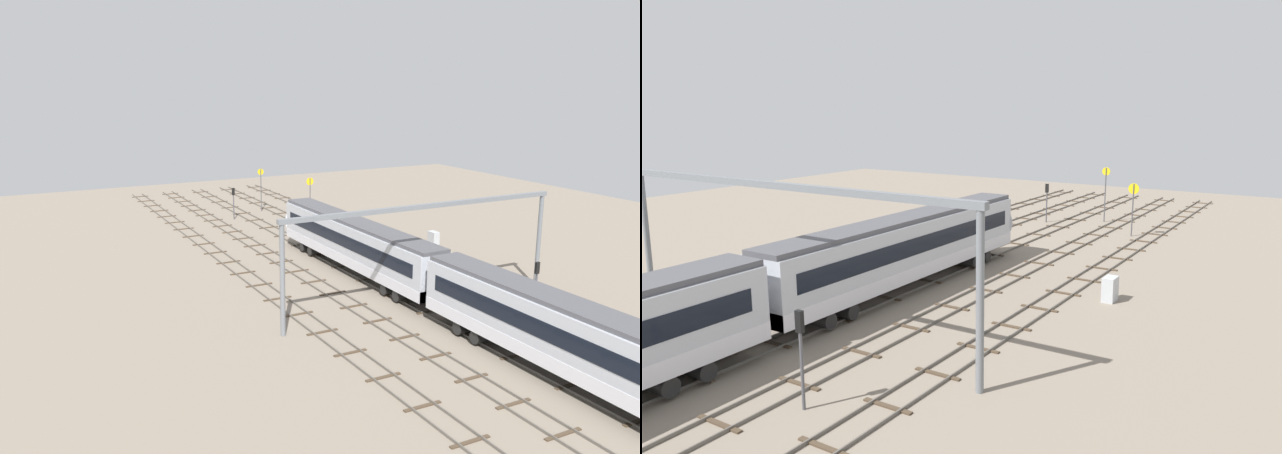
# 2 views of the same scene
# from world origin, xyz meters

# --- Properties ---
(ground_plane) EXTENTS (107.11, 107.11, 0.00)m
(ground_plane) POSITION_xyz_m (0.00, 0.00, 0.00)
(ground_plane) COLOR gray
(track_near_foreground) EXTENTS (91.11, 2.40, 0.16)m
(track_near_foreground) POSITION_xyz_m (-0.00, -9.24, 0.07)
(track_near_foreground) COLOR #59544C
(track_near_foreground) RESTS_ON ground
(track_second_near) EXTENTS (91.11, 2.40, 0.16)m
(track_second_near) POSITION_xyz_m (-0.00, -4.62, 0.07)
(track_second_near) COLOR #59544C
(track_second_near) RESTS_ON ground
(track_with_train) EXTENTS (91.11, 2.40, 0.16)m
(track_with_train) POSITION_xyz_m (0.00, 0.00, 0.07)
(track_with_train) COLOR #59544C
(track_with_train) RESTS_ON ground
(track_second_far) EXTENTS (91.11, 2.40, 0.16)m
(track_second_far) POSITION_xyz_m (0.00, 4.62, 0.07)
(track_second_far) COLOR #59544C
(track_second_far) RESTS_ON ground
(track_far_background) EXTENTS (91.11, 2.40, 0.16)m
(track_far_background) POSITION_xyz_m (0.00, 9.24, 0.07)
(track_far_background) COLOR #59544C
(track_far_background) RESTS_ON ground
(train) EXTENTS (50.40, 3.24, 4.80)m
(train) POSITION_xyz_m (-16.35, 0.00, 2.66)
(train) COLOR #B7BCC6
(train) RESTS_ON ground
(overhead_gantry) EXTENTS (0.40, 24.28, 8.30)m
(overhead_gantry) POSITION_xyz_m (-15.08, 0.08, 6.56)
(overhead_gantry) COLOR slate
(overhead_gantry) RESTS_ON ground
(speed_sign_near_foreground) EXTENTS (0.14, 0.84, 5.70)m
(speed_sign_near_foreground) POSITION_xyz_m (25.58, -3.01, 3.58)
(speed_sign_near_foreground) COLOR #4C4C51
(speed_sign_near_foreground) RESTS_ON ground
(speed_sign_mid_trackside) EXTENTS (0.14, 0.99, 4.94)m
(speed_sign_mid_trackside) POSITION_xyz_m (20.08, -7.57, 3.28)
(speed_sign_mid_trackside) COLOR #4C4C51
(speed_sign_mid_trackside) RESTS_ON ground
(signal_light_trackside_approach) EXTENTS (0.31, 0.32, 4.01)m
(signal_light_trackside_approach) POSITION_xyz_m (22.28, 2.06, 2.65)
(signal_light_trackside_approach) COLOR #4C4C51
(signal_light_trackside_approach) RESTS_ON ground
(signal_light_trackside_departure) EXTENTS (0.31, 0.32, 4.21)m
(signal_light_trackside_departure) POSITION_xyz_m (-20.15, -6.49, 2.77)
(signal_light_trackside_departure) COLOR #4C4C51
(signal_light_trackside_departure) RESTS_ON ground
(relay_cabinet) EXTENTS (1.17, 0.75, 1.56)m
(relay_cabinet) POSITION_xyz_m (0.09, -12.32, 0.78)
(relay_cabinet) COLOR #B2B7BC
(relay_cabinet) RESTS_ON ground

